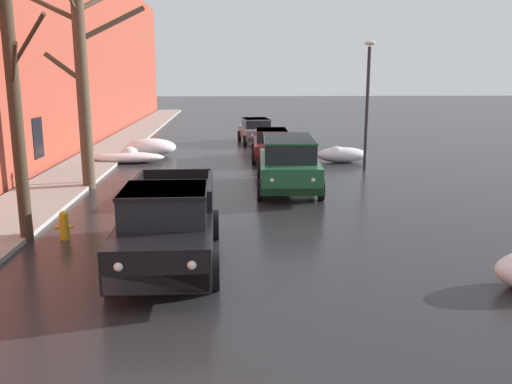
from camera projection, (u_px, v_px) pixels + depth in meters
left_sidewalk_slab at (72, 176)px, 20.83m from camera, size 2.44×80.00×0.12m
brick_townhouse_facade at (13, 34)px, 19.60m from camera, size 0.63×80.00×10.70m
snow_bank_near_corner_left at (150, 148)px, 26.23m from camera, size 2.44×1.44×0.86m
snow_bank_mid_block_left at (130, 157)px, 24.28m from camera, size 3.20×1.07×0.71m
snow_bank_near_corner_right at (341, 155)px, 24.35m from camera, size 2.30×1.01×0.74m
bare_tree_second_along_sidewalk at (12, 81)px, 12.01m from camera, size 2.36×3.64×7.25m
bare_tree_mid_block at (83, 73)px, 17.98m from camera, size 4.01×3.00×7.50m
pickup_truck_black_approaching_near_lane at (169, 223)px, 11.09m from camera, size 2.12×5.29×1.76m
suv_green_parked_kerbside_close at (288, 162)px, 18.28m from camera, size 2.34×4.95×1.82m
sedan_maroon_parked_kerbside_mid at (271, 144)px, 24.98m from camera, size 1.99×4.37×1.42m
sedan_grey_parked_far_down_block at (256, 130)px, 31.21m from camera, size 2.13×4.26×1.42m
fire_hydrant at (64, 225)px, 12.88m from camera, size 0.42×0.22×0.71m
street_lamp_post at (367, 98)px, 21.92m from camera, size 0.44×0.24×5.25m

